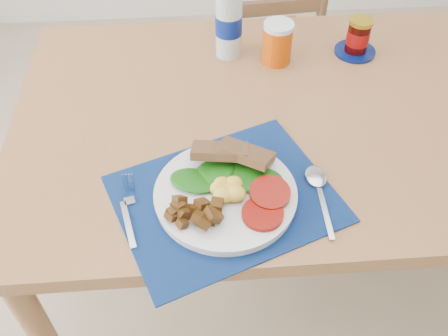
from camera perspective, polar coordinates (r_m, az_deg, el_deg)
name	(u,v)px	position (r m, az deg, el deg)	size (l,w,h in m)	color
ground	(280,322)	(1.76, 6.38, -17.05)	(4.00, 4.00, 0.00)	gray
table	(289,135)	(1.33, 7.39, 3.77)	(1.40, 0.90, 0.75)	brown
chair_far	(264,26)	(1.97, 4.65, 15.86)	(0.45, 0.43, 1.11)	#50381D
placemat	(225,198)	(1.06, 0.17, -3.50)	(0.44, 0.35, 0.00)	black
breakfast_plate	(223,193)	(1.04, -0.13, -2.90)	(0.30, 0.30, 0.07)	silver
fork	(129,209)	(1.06, -10.80, -4.64)	(0.04, 0.17, 0.00)	#B2B5BA
spoon	(318,187)	(1.09, 10.74, -2.16)	(0.05, 0.20, 0.01)	#B2B5BA
water_bottle	(229,19)	(1.41, 0.55, 16.70)	(0.07, 0.07, 0.25)	#ADBFCC
juice_glass	(277,44)	(1.42, 6.11, 13.93)	(0.08, 0.08, 0.11)	#BB4305
jam_on_saucer	(358,39)	(1.50, 15.03, 14.10)	(0.12, 0.12, 0.11)	#051251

